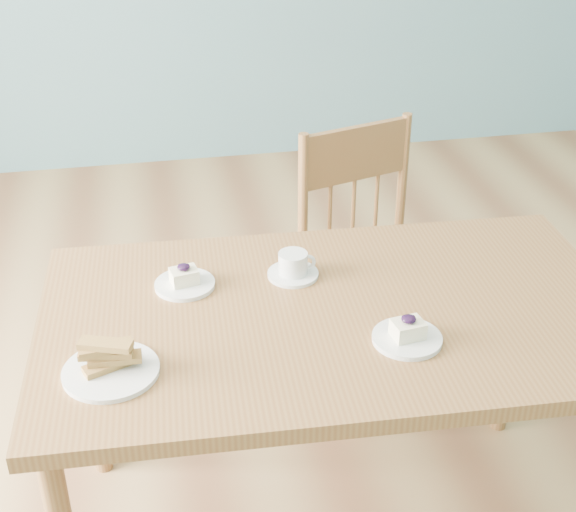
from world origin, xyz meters
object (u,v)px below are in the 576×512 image
Objects in this scene: biscotti_plate at (110,364)px; cheesecake_plate_near at (407,334)px; cheesecake_plate_far at (185,281)px; coffee_cup at (293,266)px; dining_chair at (374,268)px; dining_table at (334,335)px.

cheesecake_plate_near is at bearing -0.67° from biscotti_plate.
coffee_cup reaches higher than cheesecake_plate_far.
cheesecake_plate_near reaches higher than coffee_cup.
cheesecake_plate_far is 0.73× the size of biscotti_plate.
coffee_cup is (0.26, -0.00, 0.01)m from cheesecake_plate_far.
cheesecake_plate_near is (-0.15, -0.73, 0.28)m from dining_chair.
coffee_cup is at bearing -0.18° from cheesecake_plate_far.
cheesecake_plate_far is 1.15× the size of coffee_cup.
cheesecake_plate_near is 0.61m from biscotti_plate.
dining_chair reaches higher than dining_table.
cheesecake_plate_far is at bearing 60.28° from biscotti_plate.
biscotti_plate is at bearing -161.73° from dining_table.
dining_table is 9.54× the size of cheesecake_plate_far.
dining_chair is 0.80m from cheesecake_plate_near.
dining_table is at bearing 129.35° from cheesecake_plate_near.
dining_chair is at bearing 35.19° from cheesecake_plate_far.
dining_table is at bearing -131.95° from dining_chair.
biscotti_plate reaches higher than dining_table.
dining_table is at bearing -26.42° from cheesecake_plate_far.
biscotti_plate is at bearing -141.24° from coffee_cup.
cheesecake_plate_far is 0.26m from coffee_cup.
dining_table is 1.55× the size of dining_chair.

